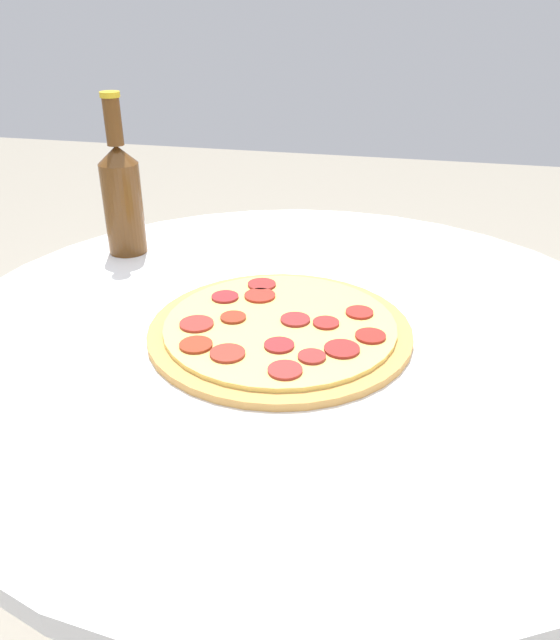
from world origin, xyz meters
TOP-DOWN VIEW (x-y plane):
  - table at (0.00, 0.00)m, footprint 0.95×0.95m
  - pizza at (0.02, 0.04)m, footprint 0.33×0.33m
  - beer_bottle at (0.33, -0.18)m, footprint 0.06×0.06m

SIDE VIEW (x-z plane):
  - table at x=0.00m, z-range 0.19..0.91m
  - pizza at x=0.02m, z-range 0.72..0.74m
  - beer_bottle at x=0.33m, z-range 0.69..0.94m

